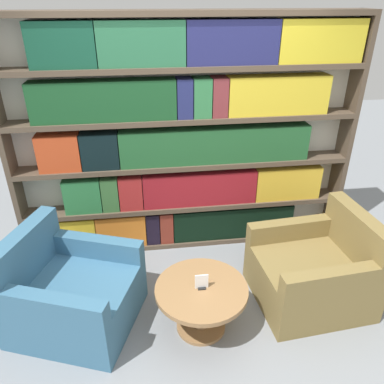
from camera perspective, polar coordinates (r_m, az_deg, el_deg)
ground_plane at (r=3.31m, az=2.20°, el=-20.97°), size 14.00×14.00×0.00m
bookshelf at (r=3.78m, az=-0.94°, el=7.77°), size 3.43×0.30×2.38m
armchair_left at (r=3.38m, az=-17.93°, el=-14.55°), size 1.17×1.12×0.84m
armchair_right at (r=3.60m, az=18.16°, el=-11.52°), size 1.00×0.93×0.84m
coffee_table at (r=3.15m, az=1.43°, el=-16.01°), size 0.75×0.75×0.43m
table_sign at (r=3.03m, az=1.47°, el=-13.62°), size 0.11×0.06×0.13m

